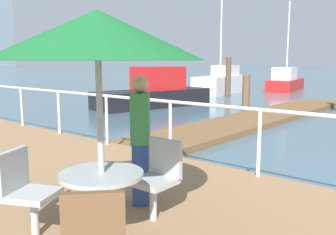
% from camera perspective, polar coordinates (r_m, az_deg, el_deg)
% --- Properties ---
extents(floating_dock, '(14.98, 2.00, 0.18)m').
position_cam_1_polar(floating_dock, '(13.85, 13.56, -0.19)').
color(floating_dock, brown).
rests_on(floating_dock, ground_plane).
extents(boardwalk_railing, '(0.06, 28.44, 1.08)m').
position_cam_1_polar(boardwalk_railing, '(9.39, -16.65, 2.66)').
color(boardwalk_railing, white).
rests_on(boardwalk_railing, boardwalk).
extents(dock_piling_2, '(0.33, 0.33, 1.58)m').
position_cam_1_polar(dock_piling_2, '(16.59, 12.01, 3.75)').
color(dock_piling_2, brown).
rests_on(dock_piling_2, ground_plane).
extents(dock_piling_4, '(0.34, 0.34, 2.42)m').
position_cam_1_polar(dock_piling_4, '(22.94, 9.31, 6.20)').
color(dock_piling_4, brown).
rests_on(dock_piling_4, ground_plane).
extents(moored_boat_1, '(5.98, 2.76, 6.55)m').
position_cam_1_polar(moored_boat_1, '(29.20, 17.75, 5.35)').
color(moored_boat_1, red).
rests_on(moored_boat_1, ground_plane).
extents(moored_boat_2, '(6.18, 2.92, 1.92)m').
position_cam_1_polar(moored_boat_2, '(17.81, -2.11, 3.95)').
color(moored_boat_2, black).
rests_on(moored_boat_2, ground_plane).
extents(moored_boat_4, '(5.67, 2.61, 6.78)m').
position_cam_1_polar(moored_boat_4, '(25.54, 8.19, 5.43)').
color(moored_boat_4, white).
rests_on(moored_boat_4, ground_plane).
extents(cafe_table_round, '(0.80, 0.80, 0.74)m').
position_cam_1_polar(cafe_table_round, '(3.60, -10.25, -9.52)').
color(cafe_table_round, '#ADADB2').
rests_on(cafe_table_round, boardwalk).
extents(patio_umbrella, '(1.93, 1.93, 2.24)m').
position_cam_1_polar(patio_umbrella, '(3.43, -10.87, 12.37)').
color(patio_umbrella, '#B2B2B7').
rests_on(patio_umbrella, boardwalk).
extents(cafe_chair_0, '(0.48, 0.45, 0.90)m').
position_cam_1_polar(cafe_chair_0, '(4.22, -1.43, -8.60)').
color(cafe_chair_0, '#B7B7BC').
rests_on(cafe_chair_0, boardwalk).
extents(cafe_chair_1, '(0.60, 0.61, 0.90)m').
position_cam_1_polar(cafe_chair_1, '(4.05, -21.39, -9.96)').
color(cafe_chair_1, '#B7B7BC').
rests_on(cafe_chair_1, boardwalk).
extents(cafe_chair_2, '(0.64, 0.64, 0.90)m').
position_cam_1_polar(cafe_chair_2, '(2.86, -11.18, -17.48)').
color(cafe_chair_2, brown).
rests_on(cafe_chair_2, boardwalk).
extents(pedestrian_2, '(0.42, 0.40, 1.61)m').
position_cam_1_polar(pedestrian_2, '(4.58, -4.26, -3.30)').
color(pedestrian_2, '#334C99').
rests_on(pedestrian_2, boardwalk).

